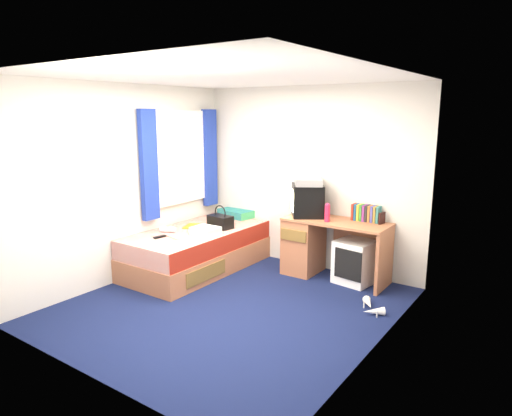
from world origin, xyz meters
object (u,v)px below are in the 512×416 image
Objects in this scene: bed at (197,250)px; storage_cube at (355,262)px; desk at (316,244)px; aerosol_can at (326,212)px; water_bottle at (168,230)px; handbag at (220,221)px; white_heels at (371,307)px; pink_water_bottle at (327,213)px; remote_control at (160,237)px; vcr at (308,181)px; crt_tv at (307,200)px; towel at (205,231)px; picture_frame at (382,218)px; colour_swatch_fan at (174,237)px; magazine at (193,226)px; pillow at (237,213)px.

bed is 2.06m from storage_cube.
desk is 0.44m from aerosol_can.
water_bottle is at bearing -147.00° from desk.
handbag is (-1.19, -0.48, 0.23)m from desk.
bed is 2.41m from white_heels.
handbag is (-1.40, -0.34, -0.22)m from pink_water_bottle.
vcr is at bearing 53.70° from remote_control.
pink_water_bottle is at bearing -33.28° from desk.
handbag reaches higher than desk.
towel is (-0.96, -0.88, -0.36)m from crt_tv.
towel is 2.20m from white_heels.
vcr is at bearing 178.45° from desk.
picture_frame is 0.64× the size of colour_swatch_fan.
colour_swatch_fan is (0.26, -0.15, -0.03)m from water_bottle.
picture_frame is 1.15m from white_heels.
bed is 1.54× the size of desk.
magazine is 0.41m from water_bottle.
colour_swatch_fan is at bearing -137.35° from picture_frame.
bed is at bearing 152.83° from towel.
aerosol_can is at bearing 26.48° from bed.
desk is 1.28m from white_heels.
pillow is at bearing 106.31° from towel.
crt_tv is at bearing 44.93° from colour_swatch_fan.
magazine is at bearing 148.10° from bed.
picture_frame is 2.09m from handbag.
picture_frame reaches higher than colour_swatch_fan.
handbag is at bearing -71.08° from pillow.
pillow is 1.59× the size of towel.
handbag is at bearing 53.99° from water_bottle.
pink_water_bottle is 2.04m from water_bottle.
picture_frame is 2.47m from magazine.
vcr reaches higher than crt_tv.
bed is 0.97m from pillow.
storage_cube is at bearing 25.95° from water_bottle.
bed is 0.54m from colour_swatch_fan.
pink_water_bottle is 0.93× the size of colour_swatch_fan.
handbag is 0.87m from remote_control.
towel reaches higher than magazine.
vcr is at bearing 30.90° from bed.
towel is (-1.90, -1.01, -0.23)m from picture_frame.
vcr is at bearing 149.19° from white_heels.
desk is 2.35× the size of crt_tv.
vcr is 1.90m from water_bottle.
magazine is at bearing -97.64° from vcr.
pillow reaches higher than water_bottle.
aerosol_can is (1.50, 0.75, 0.56)m from bed.
pillow is 1.38m from colour_swatch_fan.
bed is 9.75× the size of pink_water_bottle.
colour_swatch_fan is (-1.88, -1.20, 0.28)m from storage_cube.
desk is 1.67m from magazine.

